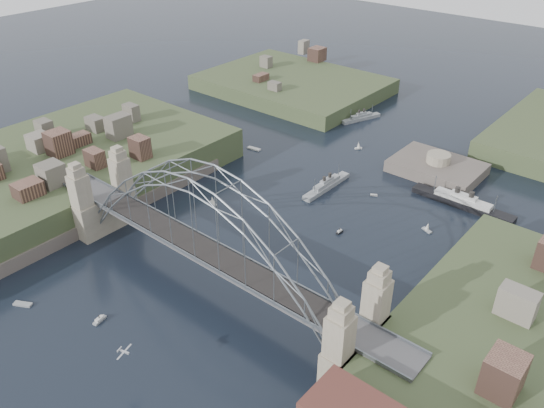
{
  "coord_description": "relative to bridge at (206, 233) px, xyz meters",
  "views": [
    {
      "loc": [
        59.75,
        -53.21,
        66.44
      ],
      "look_at": [
        0.0,
        18.0,
        10.0
      ],
      "focal_mm": 35.99,
      "sensor_mm": 36.0,
      "label": 1
    }
  ],
  "objects": [
    {
      "name": "small_boat_e",
      "position": [
        -33.63,
        50.17,
        -12.17
      ],
      "size": [
        4.07,
        1.84,
        0.45
      ],
      "color": "silver",
      "rests_on": "ground"
    },
    {
      "name": "naval_cruiser_near",
      "position": [
        -5.1,
        44.99,
        -11.54
      ],
      "size": [
        2.39,
        16.79,
        5.03
      ],
      "color": "#94999C",
      "rests_on": "ground"
    },
    {
      "name": "bridge",
      "position": [
        0.0,
        0.0,
        0.0
      ],
      "size": [
        84.0,
        13.8,
        24.6
      ],
      "color": "#505053",
      "rests_on": "ground"
    },
    {
      "name": "small_boat_c",
      "position": [
        -8.3,
        -18.63,
        -12.04
      ],
      "size": [
        1.35,
        2.72,
        1.43
      ],
      "color": "silver",
      "rests_on": "ground"
    },
    {
      "name": "naval_cruiser_far",
      "position": [
        -21.96,
        87.78,
        -11.59
      ],
      "size": [
        6.75,
        13.74,
        4.71
      ],
      "color": "#94999C",
      "rests_on": "ground"
    },
    {
      "name": "ground",
      "position": [
        0.0,
        0.0,
        -12.32
      ],
      "size": [
        500.0,
        500.0,
        0.0
      ],
      "primitive_type": "plane",
      "color": "black",
      "rests_on": "ground"
    },
    {
      "name": "small_boat_f",
      "position": [
        5.75,
        49.35,
        -12.17
      ],
      "size": [
        1.73,
        1.34,
        0.45
      ],
      "color": "silver",
      "rests_on": "ground"
    },
    {
      "name": "small_boat_a",
      "position": [
        -21.27,
        21.64,
        -11.44
      ],
      "size": [
        2.39,
        1.23,
        2.38
      ],
      "color": "silver",
      "rests_on": "ground"
    },
    {
      "name": "small_boat_h",
      "position": [
        -11.19,
        69.27,
        -11.38
      ],
      "size": [
        1.78,
        1.95,
        2.38
      ],
      "color": "silver",
      "rests_on": "ground"
    },
    {
      "name": "ocean_liner",
      "position": [
        24.0,
        58.4,
        -11.4
      ],
      "size": [
        24.27,
        3.52,
        5.95
      ],
      "color": "black",
      "rests_on": "ground"
    },
    {
      "name": "aeroplane",
      "position": [
        6.0,
        -23.37,
        -6.22
      ],
      "size": [
        1.87,
        3.29,
        0.49
      ],
      "color": "#B8BBC1"
    },
    {
      "name": "small_boat_d",
      "position": [
        22.5,
        43.58,
        -11.47
      ],
      "size": [
        2.56,
        1.66,
        2.38
      ],
      "color": "silver",
      "rests_on": "ground"
    },
    {
      "name": "small_boat_b",
      "position": [
        8.37,
        30.76,
        -12.03
      ],
      "size": [
        0.75,
        1.92,
        1.43
      ],
      "color": "silver",
      "rests_on": "ground"
    },
    {
      "name": "headland_nw",
      "position": [
        -55.0,
        95.0,
        -11.82
      ],
      "size": [
        60.0,
        45.0,
        9.0
      ],
      "primitive_type": "cube",
      "color": "#3B4928",
      "rests_on": "ground"
    },
    {
      "name": "shore_west",
      "position": [
        -57.32,
        0.0,
        -10.35
      ],
      "size": [
        50.5,
        90.0,
        12.0
      ],
      "color": "#3B4928",
      "rests_on": "ground"
    },
    {
      "name": "small_boat_j",
      "position": [
        -22.44,
        -25.09,
        -12.17
      ],
      "size": [
        3.51,
        2.59,
        0.45
      ],
      "color": "silver",
      "rests_on": "ground"
    },
    {
      "name": "small_boat_i",
      "position": [
        33.34,
        20.62,
        -12.17
      ],
      "size": [
        1.51,
        2.46,
        0.45
      ],
      "color": "silver",
      "rests_on": "ground"
    },
    {
      "name": "fort_island",
      "position": [
        12.0,
        70.0,
        -12.66
      ],
      "size": [
        22.0,
        16.0,
        9.4
      ],
      "color": "#564D45",
      "rests_on": "ground"
    }
  ]
}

